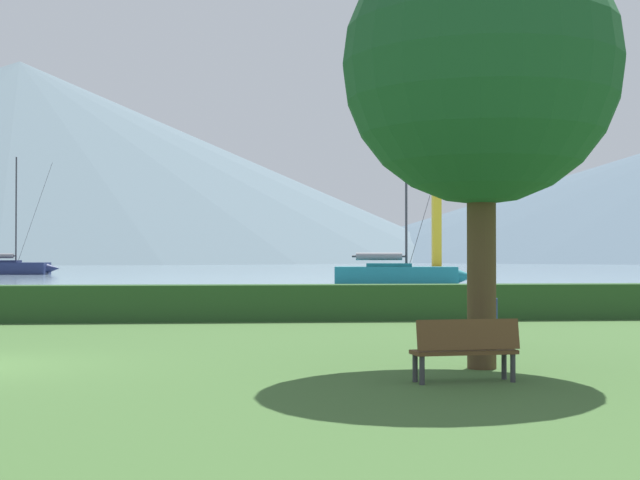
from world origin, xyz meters
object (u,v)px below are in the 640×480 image
sailboat_slip_7 (10,267)px  person_seated_viewer (489,313)px  dock_crane (438,217)px  park_tree (490,49)px  park_bench_near_path (466,347)px  sailboat_slip_1 (398,274)px

sailboat_slip_7 → person_seated_viewer: sailboat_slip_7 is taller
sailboat_slip_7 → dock_crane: bearing=-8.0°
sailboat_slip_7 → park_tree: (26.89, -81.65, 4.62)m
park_bench_near_path → dock_crane: 75.35m
sailboat_slip_1 → dock_crane: bearing=81.9°
park_bench_near_path → dock_crane: (15.69, 73.53, 5.06)m
park_bench_near_path → person_seated_viewer: 5.82m
sailboat_slip_1 → sailboat_slip_7: bearing=139.4°
park_tree → dock_crane: (14.84, 71.82, 0.21)m
park_bench_near_path → park_tree: bearing=56.7°
sailboat_slip_7 → park_bench_near_path: (26.04, -83.35, -0.22)m
sailboat_slip_7 → park_tree: sailboat_slip_7 is taller
sailboat_slip_1 → person_seated_viewer: bearing=-88.1°
sailboat_slip_1 → person_seated_viewer: 39.42m
sailboat_slip_7 → park_bench_near_path: 87.32m
park_bench_near_path → dock_crane: size_ratio=0.09×
dock_crane → sailboat_slip_1: bearing=-107.1°
sailboat_slip_1 → park_bench_near_path: 45.13m
park_bench_near_path → person_seated_viewer: bearing=64.5°
person_seated_viewer → park_tree: (-1.02, -3.81, 4.69)m
person_seated_viewer → dock_crane: bearing=89.0°
sailboat_slip_7 → park_tree: bearing=-66.5°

